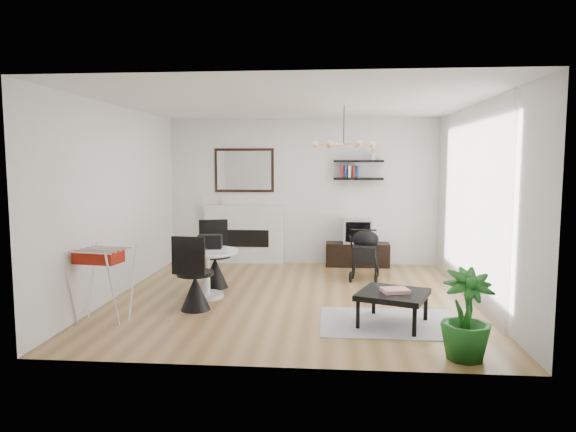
# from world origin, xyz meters

# --- Properties ---
(floor) EXTENTS (5.00, 5.00, 0.00)m
(floor) POSITION_xyz_m (0.00, 0.00, 0.00)
(floor) COLOR olive
(floor) RESTS_ON ground
(ceiling) EXTENTS (5.00, 5.00, 0.00)m
(ceiling) POSITION_xyz_m (0.00, 0.00, 2.70)
(ceiling) COLOR white
(ceiling) RESTS_ON wall_back
(wall_back) EXTENTS (5.00, 0.00, 5.00)m
(wall_back) POSITION_xyz_m (0.00, 2.50, 1.35)
(wall_back) COLOR white
(wall_back) RESTS_ON floor
(wall_left) EXTENTS (0.00, 5.00, 5.00)m
(wall_left) POSITION_xyz_m (-2.50, 0.00, 1.35)
(wall_left) COLOR white
(wall_left) RESTS_ON floor
(wall_right) EXTENTS (0.00, 5.00, 5.00)m
(wall_right) POSITION_xyz_m (2.50, 0.00, 1.35)
(wall_right) COLOR white
(wall_right) RESTS_ON floor
(sheer_curtain) EXTENTS (0.04, 3.60, 2.60)m
(sheer_curtain) POSITION_xyz_m (2.40, 0.20, 1.35)
(sheer_curtain) COLOR white
(sheer_curtain) RESTS_ON wall_right
(fireplace) EXTENTS (1.50, 0.17, 2.16)m
(fireplace) POSITION_xyz_m (-1.10, 2.42, 0.69)
(fireplace) COLOR white
(fireplace) RESTS_ON floor
(shelf_lower) EXTENTS (0.90, 0.25, 0.04)m
(shelf_lower) POSITION_xyz_m (1.02, 2.37, 1.60)
(shelf_lower) COLOR black
(shelf_lower) RESTS_ON wall_back
(shelf_upper) EXTENTS (0.90, 0.25, 0.04)m
(shelf_upper) POSITION_xyz_m (1.02, 2.37, 1.92)
(shelf_upper) COLOR black
(shelf_upper) RESTS_ON wall_back
(pendant_lamp) EXTENTS (0.90, 0.90, 0.10)m
(pendant_lamp) POSITION_xyz_m (0.70, 0.30, 2.15)
(pendant_lamp) COLOR #DEAC75
(pendant_lamp) RESTS_ON ceiling
(tv_console) EXTENTS (1.15, 0.40, 0.43)m
(tv_console) POSITION_xyz_m (1.02, 2.29, 0.22)
(tv_console) COLOR black
(tv_console) RESTS_ON floor
(crt_tv) EXTENTS (0.52, 0.45, 0.45)m
(crt_tv) POSITION_xyz_m (1.01, 2.29, 0.66)
(crt_tv) COLOR silver
(crt_tv) RESTS_ON tv_console
(dining_table) EXTENTS (0.92, 0.92, 0.67)m
(dining_table) POSITION_xyz_m (-1.22, -0.09, 0.44)
(dining_table) COLOR white
(dining_table) RESTS_ON floor
(laptop) EXTENTS (0.39, 0.36, 0.03)m
(laptop) POSITION_xyz_m (-1.33, -0.17, 0.68)
(laptop) COLOR black
(laptop) RESTS_ON dining_table
(black_bag) EXTENTS (0.35, 0.23, 0.20)m
(black_bag) POSITION_xyz_m (-1.19, 0.06, 0.77)
(black_bag) COLOR black
(black_bag) RESTS_ON dining_table
(newspaper) EXTENTS (0.40, 0.36, 0.01)m
(newspaper) POSITION_xyz_m (-1.04, -0.23, 0.67)
(newspaper) COLOR silver
(newspaper) RESTS_ON dining_table
(drinking_glass) EXTENTS (0.06, 0.06, 0.10)m
(drinking_glass) POSITION_xyz_m (-1.48, 0.03, 0.72)
(drinking_glass) COLOR white
(drinking_glass) RESTS_ON dining_table
(chair_far) EXTENTS (0.52, 0.54, 1.02)m
(chair_far) POSITION_xyz_m (-1.23, 0.49, 0.32)
(chair_far) COLOR black
(chair_far) RESTS_ON floor
(chair_near) EXTENTS (0.47, 0.49, 0.99)m
(chair_near) POSITION_xyz_m (-1.21, -0.74, 0.31)
(chair_near) COLOR black
(chair_near) RESTS_ON floor
(drying_rack) EXTENTS (0.67, 0.64, 0.89)m
(drying_rack) POSITION_xyz_m (-2.18, -1.30, 0.47)
(drying_rack) COLOR white
(drying_rack) RESTS_ON floor
(stroller) EXTENTS (0.53, 0.76, 0.88)m
(stroller) POSITION_xyz_m (1.09, 1.26, 0.38)
(stroller) COLOR black
(stroller) RESTS_ON floor
(rug) EXTENTS (1.64, 1.18, 0.01)m
(rug) POSITION_xyz_m (1.24, -1.08, 0.01)
(rug) COLOR gray
(rug) RESTS_ON floor
(coffee_table) EXTENTS (0.96, 0.96, 0.38)m
(coffee_table) POSITION_xyz_m (1.26, -1.14, 0.35)
(coffee_table) COLOR black
(coffee_table) RESTS_ON rug
(magazines) EXTENTS (0.35, 0.31, 0.04)m
(magazines) POSITION_xyz_m (1.28, -1.15, 0.42)
(magazines) COLOR #D24234
(magazines) RESTS_ON coffee_table
(potted_plant) EXTENTS (0.55, 0.55, 0.88)m
(potted_plant) POSITION_xyz_m (1.83, -2.14, 0.44)
(potted_plant) COLOR #1B5A19
(potted_plant) RESTS_ON floor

